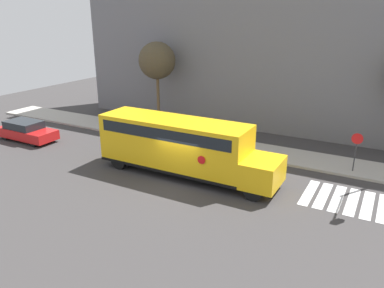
% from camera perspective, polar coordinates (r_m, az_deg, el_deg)
% --- Properties ---
extents(ground_plane, '(60.00, 60.00, 0.00)m').
position_cam_1_polar(ground_plane, '(20.96, -1.60, -5.67)').
color(ground_plane, '#3A3838').
extents(sidewalk_strip, '(44.00, 3.00, 0.15)m').
position_cam_1_polar(sidewalk_strip, '(26.33, 5.57, -0.30)').
color(sidewalk_strip, '#B2ADA3').
rests_on(sidewalk_strip, ground).
extents(building_backdrop, '(32.00, 4.00, 13.04)m').
position_cam_1_polar(building_backdrop, '(31.02, 10.92, 14.59)').
color(building_backdrop, slate).
rests_on(building_backdrop, ground).
extents(crosswalk_stripes, '(4.00, 3.20, 0.01)m').
position_cam_1_polar(crosswalk_stripes, '(20.42, 22.26, -7.90)').
color(crosswalk_stripes, white).
rests_on(crosswalk_stripes, ground).
extents(school_bus, '(10.65, 2.57, 3.23)m').
position_cam_1_polar(school_bus, '(21.20, -1.84, 0.00)').
color(school_bus, yellow).
rests_on(school_bus, ground).
extents(parked_car, '(4.63, 1.85, 1.43)m').
position_cam_1_polar(parked_car, '(30.04, -23.91, 1.85)').
color(parked_car, red).
rests_on(parked_car, ground).
extents(stop_sign, '(0.63, 0.10, 2.46)m').
position_cam_1_polar(stop_sign, '(23.32, 23.72, -0.51)').
color(stop_sign, '#38383A').
rests_on(stop_sign, ground).
extents(tree_far_sidewalk, '(2.99, 2.99, 6.80)m').
position_cam_1_polar(tree_far_sidewalk, '(30.90, -5.35, 12.50)').
color(tree_far_sidewalk, brown).
rests_on(tree_far_sidewalk, ground).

